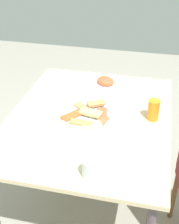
% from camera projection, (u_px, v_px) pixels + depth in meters
% --- Properties ---
extents(ground_plane, '(6.00, 6.00, 0.00)m').
position_uv_depth(ground_plane, '(90.00, 203.00, 2.16)').
color(ground_plane, gray).
extents(dining_table, '(1.16, 0.92, 0.75)m').
position_uv_depth(dining_table, '(90.00, 127.00, 1.80)').
color(dining_table, beige).
rests_on(dining_table, ground_plane).
extents(pide_platter, '(0.31, 0.31, 0.04)m').
position_uv_depth(pide_platter, '(89.00, 116.00, 1.73)').
color(pide_platter, white).
rests_on(pide_platter, dining_table).
extents(salad_plate_greens, '(0.22, 0.22, 0.06)m').
position_uv_depth(salad_plate_greens, '(105.00, 82.00, 2.08)').
color(salad_plate_greens, white).
rests_on(salad_plate_greens, dining_table).
extents(soda_can, '(0.09, 0.09, 0.12)m').
position_uv_depth(soda_can, '(153.00, 110.00, 1.70)').
color(soda_can, orange).
rests_on(soda_can, dining_table).
extents(drinking_glass, '(0.07, 0.07, 0.09)m').
position_uv_depth(drinking_glass, '(90.00, 168.00, 1.32)').
color(drinking_glass, silver).
rests_on(drinking_glass, dining_table).
extents(paper_napkin, '(0.15, 0.15, 0.00)m').
position_uv_depth(paper_napkin, '(129.00, 102.00, 1.88)').
color(paper_napkin, white).
rests_on(paper_napkin, dining_table).
extents(fork, '(0.17, 0.03, 0.00)m').
position_uv_depth(fork, '(126.00, 101.00, 1.89)').
color(fork, silver).
rests_on(fork, paper_napkin).
extents(spoon, '(0.17, 0.04, 0.00)m').
position_uv_depth(spoon, '(132.00, 102.00, 1.88)').
color(spoon, silver).
rests_on(spoon, paper_napkin).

